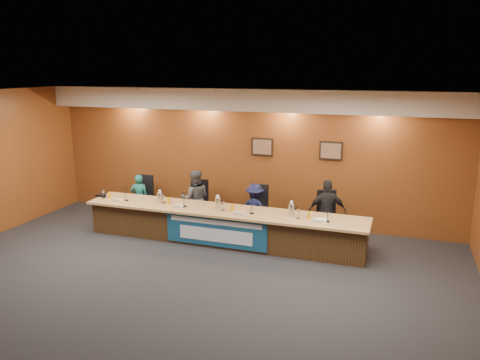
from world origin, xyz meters
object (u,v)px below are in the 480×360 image
object	(u,v)px
office_chair_b	(197,206)
carafe_left	(160,197)
banner	(216,231)
office_chair_d	(328,219)
panelist_a	(139,197)
office_chair_a	(142,200)
carafe_mid	(218,203)
speakerphone	(102,195)
carafe_right	(292,210)
dais_body	(223,227)
office_chair_c	(256,212)
panelist_c	(255,209)
panelist_b	(195,199)
panelist_d	(327,211)

from	to	relation	value
office_chair_b	carafe_left	size ratio (longest dim) A/B	2.08
banner	office_chair_d	distance (m)	2.45
panelist_a	office_chair_a	distance (m)	0.14
office_chair_b	office_chair_d	bearing A→B (deg)	-4.44
office_chair_a	office_chair_b	world-z (taller)	same
carafe_mid	speakerphone	distance (m)	2.90
office_chair_b	carafe_right	world-z (taller)	carafe_right
dais_body	office_chair_d	world-z (taller)	dais_body
dais_body	carafe_mid	size ratio (longest dim) A/B	25.44
office_chair_c	carafe_mid	bearing A→B (deg)	-122.39
panelist_c	carafe_mid	distance (m)	1.00
banner	panelist_a	world-z (taller)	panelist_a
office_chair_d	carafe_mid	world-z (taller)	carafe_mid
panelist_b	panelist_c	bearing A→B (deg)	156.15
panelist_b	office_chair_d	size ratio (longest dim) A/B	2.84
panelist_b	office_chair_d	distance (m)	3.08
panelist_b	office_chair_c	xyz separation A→B (m)	(1.47, 0.10, -0.20)
panelist_b	carafe_mid	world-z (taller)	panelist_b
office_chair_a	office_chair_b	distance (m)	1.49
panelist_a	office_chair_a	xyz separation A→B (m)	(0.00, 0.10, -0.09)
dais_body	office_chair_a	distance (m)	2.61
dais_body	carafe_left	xyz separation A→B (m)	(-1.48, -0.01, 0.52)
banner	carafe_left	xyz separation A→B (m)	(-1.48, 0.40, 0.49)
office_chair_b	speakerphone	size ratio (longest dim) A/B	1.50
banner	carafe_mid	world-z (taller)	carafe_mid
office_chair_d	carafe_mid	xyz separation A→B (m)	(-2.19, -0.86, 0.39)
panelist_c	office_chair_c	bearing A→B (deg)	-80.77
panelist_c	carafe_left	world-z (taller)	panelist_c
office_chair_d	carafe_right	distance (m)	1.13
carafe_left	carafe_right	bearing A→B (deg)	-0.30
dais_body	carafe_right	distance (m)	1.58
dais_body	carafe_mid	bearing A→B (deg)	-169.59
office_chair_d	speakerphone	distance (m)	5.17
dais_body	office_chair_a	size ratio (longest dim) A/B	12.50
office_chair_b	carafe_right	xyz separation A→B (m)	(2.47, -0.87, 0.40)
office_chair_a	carafe_left	world-z (taller)	carafe_left
office_chair_c	office_chair_d	xyz separation A→B (m)	(1.61, 0.00, 0.00)
office_chair_a	carafe_right	distance (m)	4.08
panelist_d	dais_body	bearing A→B (deg)	4.80
dais_body	carafe_right	world-z (taller)	carafe_right
panelist_a	carafe_mid	size ratio (longest dim) A/B	4.87
panelist_a	dais_body	bearing A→B (deg)	143.91
office_chair_d	carafe_right	bearing A→B (deg)	-144.36
banner	office_chair_a	xyz separation A→B (m)	(-2.47, 1.26, 0.10)
office_chair_b	office_chair_c	world-z (taller)	same
office_chair_d	panelist_a	bearing A→B (deg)	161.59
office_chair_a	carafe_left	xyz separation A→B (m)	(0.99, -0.85, 0.39)
dais_body	panelist_b	size ratio (longest dim) A/B	4.40
dais_body	office_chair_c	size ratio (longest dim) A/B	12.50
carafe_left	panelist_c	bearing A→B (deg)	21.01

